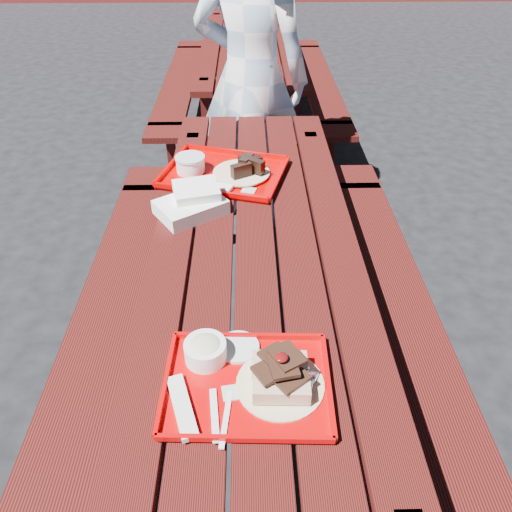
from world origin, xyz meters
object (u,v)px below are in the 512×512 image
Objects in this scene: picnic_table_near at (255,287)px; picnic_table_far at (249,64)px; near_tray at (247,373)px; far_tray at (222,171)px; person at (251,79)px.

picnic_table_near and picnic_table_far have the same top height.
picnic_table_near is 0.63m from near_tray.
person is (0.14, 0.86, 0.12)m from far_tray.
near_tray reaches higher than far_tray.
picnic_table_far is at bearing -71.91° from person.
near_tray is at bearing -90.53° from picnic_table_far.
near_tray is at bearing 107.11° from person.
person reaches higher than picnic_table_near.
picnic_table_far is (0.00, 2.80, 0.00)m from picnic_table_near.
far_tray is 0.33× the size of person.
near_tray is 1.12m from far_tray.
person is at bearing 89.06° from near_tray.
person is (0.00, -1.42, 0.34)m from picnic_table_far.
far_tray is at bearing 104.68° from picnic_table_near.
picnic_table_near is at bearing -90.00° from picnic_table_far.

